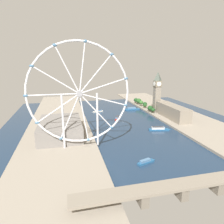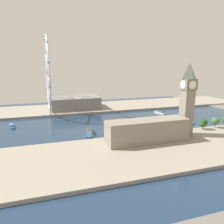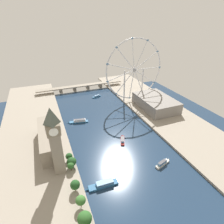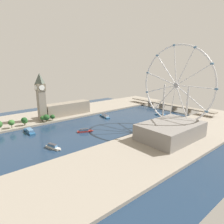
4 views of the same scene
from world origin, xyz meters
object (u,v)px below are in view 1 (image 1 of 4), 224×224
(ferris_wheel, at_px, (80,94))
(tour_boat_2, at_px, (159,129))
(tour_boat_0, at_px, (146,162))
(river_bridge, at_px, (199,184))
(parliament_block, at_px, (172,111))
(tour_boat_3, at_px, (117,118))
(tour_boat_1, at_px, (98,111))
(clock_tower, at_px, (157,91))
(tour_boat_4, at_px, (132,109))
(riverside_hall, at_px, (60,128))

(ferris_wheel, height_order, tour_boat_2, ferris_wheel)
(tour_boat_0, height_order, tour_boat_2, tour_boat_2)
(ferris_wheel, xyz_separation_m, tour_boat_2, (-115.49, -37.10, -61.17))
(ferris_wheel, bearing_deg, river_bridge, 127.67)
(parliament_block, relative_size, tour_boat_2, 2.38)
(river_bridge, distance_m, tour_boat_0, 56.76)
(tour_boat_0, bearing_deg, tour_boat_3, 68.26)
(tour_boat_1, relative_size, tour_boat_2, 0.69)
(parliament_block, distance_m, tour_boat_2, 68.79)
(ferris_wheel, relative_size, tour_boat_3, 5.05)
(parliament_block, bearing_deg, tour_boat_1, -34.65)
(clock_tower, bearing_deg, tour_boat_1, -16.15)
(parliament_block, height_order, tour_boat_0, parliament_block)
(parliament_block, xyz_separation_m, tour_boat_1, (116.81, -80.74, -11.85))
(tour_boat_4, bearing_deg, parliament_block, -59.91)
(river_bridge, relative_size, tour_boat_3, 8.40)
(clock_tower, xyz_separation_m, tour_boat_1, (110.20, -31.91, -40.59))
(parliament_block, distance_m, tour_boat_4, 94.79)
(riverside_hall, height_order, tour_boat_0, riverside_hall)
(clock_tower, distance_m, tour_boat_1, 121.69)
(ferris_wheel, relative_size, tour_boat_1, 4.95)
(tour_boat_0, height_order, tour_boat_1, tour_boat_1)
(clock_tower, height_order, parliament_block, clock_tower)
(tour_boat_1, height_order, tour_boat_3, tour_boat_1)
(parliament_block, height_order, river_bridge, parliament_block)
(tour_boat_3, bearing_deg, tour_boat_1, -133.17)
(tour_boat_2, xyz_separation_m, tour_boat_4, (-4.62, -130.28, -0.07))
(parliament_block, relative_size, tour_boat_3, 3.54)
(tour_boat_0, bearing_deg, riverside_hall, 114.78)
(riverside_hall, relative_size, tour_boat_2, 2.32)
(river_bridge, height_order, tour_boat_0, river_bridge)
(clock_tower, distance_m, ferris_wheel, 207.27)
(tour_boat_1, bearing_deg, tour_boat_3, 95.89)
(river_bridge, xyz_separation_m, tour_boat_1, (31.40, -267.02, -6.15))
(tour_boat_1, distance_m, tour_boat_3, 62.25)
(clock_tower, distance_m, tour_boat_3, 98.64)
(ferris_wheel, distance_m, river_bridge, 140.11)
(river_bridge, bearing_deg, tour_boat_2, -104.80)
(tour_boat_4, bearing_deg, tour_boat_1, -175.97)
(clock_tower, distance_m, tour_boat_4, 64.99)
(river_bridge, height_order, tour_boat_1, river_bridge)
(river_bridge, bearing_deg, tour_boat_0, -69.19)
(parliament_block, height_order, tour_boat_3, parliament_block)
(tour_boat_0, xyz_separation_m, tour_boat_4, (-61.40, -216.68, 0.47))
(tour_boat_0, bearing_deg, tour_boat_2, 39.58)
(tour_boat_3, xyz_separation_m, tour_boat_4, (-48.68, -59.74, 0.22))
(river_bridge, height_order, tour_boat_2, river_bridge)
(tour_boat_4, bearing_deg, tour_boat_2, -89.85)
(riverside_hall, height_order, tour_boat_4, riverside_hall)
(clock_tower, xyz_separation_m, tour_boat_2, (42.03, 96.02, -40.55))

